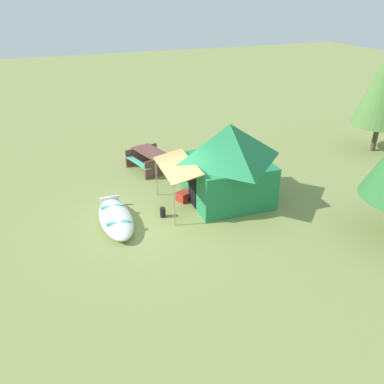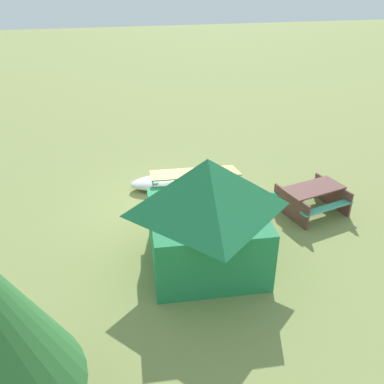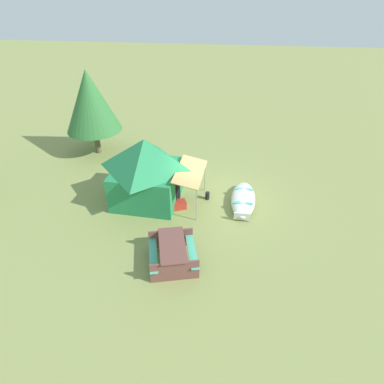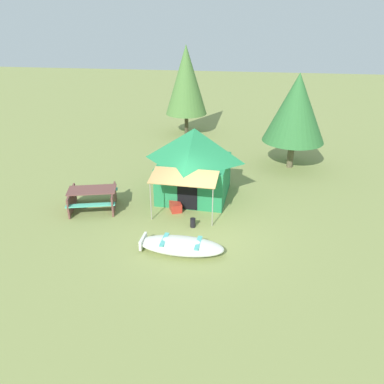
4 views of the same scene
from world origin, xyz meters
name	(u,v)px [view 2 (image 2 of 4)]	position (x,y,z in m)	size (l,w,h in m)	color
ground_plane	(169,210)	(0.00, 0.00, 0.00)	(80.00, 80.00, 0.00)	olive
beached_rowboat	(172,181)	(-0.32, -1.42, 0.22)	(2.72, 1.10, 0.42)	silver
canvas_cabin_tent	(207,212)	(-0.50, 2.64, 1.46)	(2.99, 3.93, 2.81)	#24814B
picnic_table	(312,196)	(-4.12, 0.92, 0.50)	(2.11, 1.96, 0.80)	brown
cooler_box	(211,223)	(-1.00, 1.22, 0.16)	(0.56, 0.39, 0.33)	#B62F23
fuel_can	(176,207)	(-0.18, 0.12, 0.17)	(0.19, 0.19, 0.33)	black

